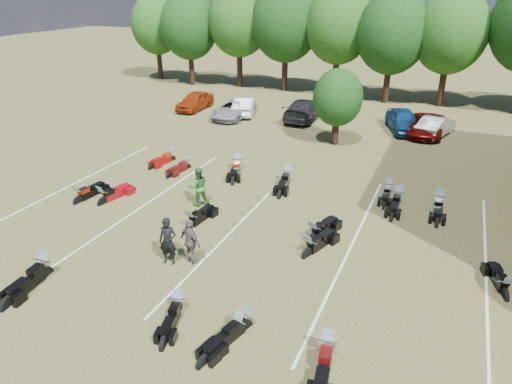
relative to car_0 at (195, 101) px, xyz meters
The scene contains 32 objects.
ground 24.75m from the car_0, 52.35° to the right, with size 160.00×160.00×0.00m, color brown.
car_0 is the anchor object (origin of this frame).
car_1 4.50m from the car_0, ahead, with size 1.51×4.34×1.43m, color silver.
car_2 4.24m from the car_0, 14.30° to the right, with size 2.21×4.79×1.33m, color gray.
car_3 9.43m from the car_0, ahead, with size 2.22×5.47×1.59m, color black.
car_4 16.83m from the car_0, ahead, with size 1.86×4.62×1.57m, color navy.
car_5 19.06m from the car_0, ahead, with size 1.49×4.27×1.41m, color #BABAB5.
car_6 18.44m from the car_0, ahead, with size 2.28×4.94×1.37m, color #540804.
person_black 23.24m from the car_0, 61.70° to the right, with size 0.69×0.45×1.90m, color black.
person_green 18.36m from the car_0, 58.70° to the right, with size 0.95×0.74×1.95m, color #2A6A28.
person_grey 23.33m from the car_0, 59.61° to the right, with size 1.08×0.45×1.84m, color #504B45.
motorcycle_0 24.21m from the car_0, 72.30° to the right, with size 0.79×2.49×1.39m, color black, non-canonical shape.
motorcycle_2 26.24m from the car_0, 60.51° to the right, with size 0.66×2.06×1.15m, color black, non-canonical shape.
motorcycle_3 27.28m from the car_0, 56.09° to the right, with size 0.65×2.04×1.14m, color black, non-canonical shape.
motorcycle_4 27.49m from the car_0, 56.66° to the right, with size 0.66×2.07×1.16m, color black, non-canonical shape.
motorcycle_5 28.98m from the car_0, 51.95° to the right, with size 0.75×2.36×1.32m, color black, non-canonical shape.
motorcycle_7 18.20m from the car_0, 73.40° to the right, with size 0.75×2.36×1.31m, color maroon, non-canonical shape.
motorcycle_8 18.27m from the car_0, 77.31° to the right, with size 0.75×2.37×1.32m, color black, non-canonical shape.
motorcycle_9 20.61m from the car_0, 59.84° to the right, with size 0.73×2.30×1.28m, color black, non-canonical shape.
motorcycle_10 22.83m from the car_0, 47.05° to the right, with size 0.76×2.38×1.33m, color black, non-canonical shape.
motorcycle_12 23.80m from the car_0, 48.65° to the right, with size 0.76×2.40×1.34m, color black, non-canonical shape.
motorcycle_13 28.69m from the car_0, 37.85° to the right, with size 0.69×2.16×1.20m, color black, non-canonical shape.
motorcycle_14 13.53m from the car_0, 61.33° to the right, with size 0.66×2.07×1.15m, color #400B09, non-canonical shape.
motorcycle_15 12.19m from the car_0, 66.04° to the right, with size 0.70×2.19×1.22m, color maroon, non-canonical shape.
motorcycle_16 16.95m from the car_0, 42.55° to the right, with size 0.80×2.50×1.39m, color black, non-canonical shape.
motorcycle_17 14.37m from the car_0, 49.72° to the right, with size 0.80×2.52×1.40m, color black, non-canonical shape.
motorcycle_18 20.72m from the car_0, 31.53° to the right, with size 0.68×2.15×1.20m, color black, non-canonical shape.
motorcycle_19 21.71m from the car_0, 32.76° to the right, with size 0.75×2.35×1.31m, color black, non-canonical shape.
motorcycle_20 23.14m from the car_0, 29.66° to the right, with size 0.77×2.41×1.34m, color black, non-canonical shape.
tree_line 17.86m from the car_0, 33.70° to the left, with size 56.00×6.00×9.79m.
young_tree_midfield 13.94m from the car_0, 17.32° to the right, with size 3.20×3.20×4.70m.
parking_lines 20.55m from the car_0, 53.86° to the right, with size 20.10×14.00×0.01m.
Camera 1 is at (4.88, -13.03, 9.78)m, focal length 32.00 mm.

